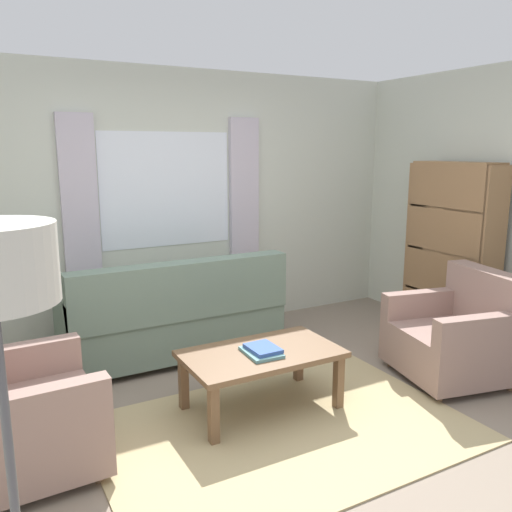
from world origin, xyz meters
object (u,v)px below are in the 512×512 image
Objects in this scene: book_stack_on_table at (262,351)px; bookshelf at (451,259)px; armchair_left at (12,416)px; armchair_right at (457,335)px; coffee_table at (261,359)px; couch at (174,317)px.

bookshelf is at bearing 10.55° from book_stack_on_table.
armchair_right is at bearing -97.60° from armchair_left.
coffee_table is 0.09m from book_stack_on_table.
couch reaches higher than book_stack_on_table.
couch reaches higher than armchair_left.
armchair_left reaches higher than coffee_table.
bookshelf is (3.95, 0.37, 0.44)m from armchair_left.
bookshelf reaches higher than couch.
coffee_table is at bearing -93.05° from armchair_left.
book_stack_on_table is at bearing -86.38° from armchair_right.
couch reaches higher than armchair_right.
couch is 6.23× the size of book_stack_on_table.
couch is 1.28m from book_stack_on_table.
armchair_left is 2.89× the size of book_stack_on_table.
armchair_left is (-1.41, -1.19, -0.01)m from couch.
coffee_table is 0.64× the size of bookshelf.
coffee_table is 2.41m from bookshelf.
bookshelf is (2.54, -0.82, 0.43)m from couch.
bookshelf is (2.35, 0.44, 0.34)m from book_stack_on_table.
coffee_table is at bearing -87.80° from armchair_right.
armchair_right is at bearing 141.08° from couch.
couch is 2.40m from armchair_right.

